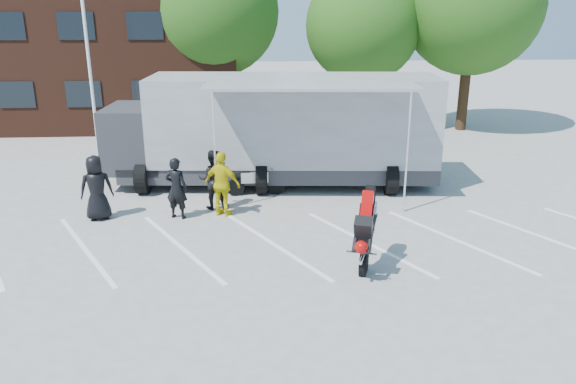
{
  "coord_description": "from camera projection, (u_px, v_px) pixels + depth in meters",
  "views": [
    {
      "loc": [
        -0.29,
        -12.33,
        5.91
      ],
      "look_at": [
        0.58,
        1.38,
        1.3
      ],
      "focal_mm": 35.0,
      "sensor_mm": 36.0,
      "label": 1
    }
  ],
  "objects": [
    {
      "name": "spectator_leather_a",
      "position": [
        96.0,
        188.0,
        15.97
      ],
      "size": [
        1.05,
        0.82,
        1.89
      ],
      "primitive_type": "imported",
      "rotation": [
        0.0,
        0.0,
        3.41
      ],
      "color": "black",
      "rests_on": "ground"
    },
    {
      "name": "tree_right",
      "position": [
        473.0,
        5.0,
        26.01
      ],
      "size": [
        6.46,
        6.46,
        9.12
      ],
      "color": "#382314",
      "rests_on": "ground"
    },
    {
      "name": "parked_motorcycle",
      "position": [
        256.0,
        195.0,
        18.32
      ],
      "size": [
        1.97,
        0.76,
        1.01
      ],
      "primitive_type": null,
      "rotation": [
        0.0,
        0.0,
        1.63
      ],
      "color": "silver",
      "rests_on": "ground"
    },
    {
      "name": "transporter_truck",
      "position": [
        279.0,
        183.0,
        19.48
      ],
      "size": [
        11.92,
        6.37,
        3.68
      ],
      "primitive_type": null,
      "rotation": [
        0.0,
        0.0,
        -0.07
      ],
      "color": "#9D9FA5",
      "rests_on": "ground"
    },
    {
      "name": "parking_bay_lines",
      "position": [
        266.0,
        245.0,
        14.5
      ],
      "size": [
        18.09,
        13.33,
        0.01
      ],
      "primitive_type": "cube",
      "rotation": [
        0.0,
        0.0,
        0.52
      ],
      "color": "white",
      "rests_on": "ground"
    },
    {
      "name": "office_building",
      "position": [
        63.0,
        53.0,
        28.88
      ],
      "size": [
        18.0,
        8.0,
        7.0
      ],
      "primitive_type": "cube",
      "color": "#432115",
      "rests_on": "ground"
    },
    {
      "name": "stunt_bike_rider",
      "position": [
        367.0,
        261.0,
        13.57
      ],
      "size": [
        1.38,
        1.99,
        2.14
      ],
      "primitive_type": null,
      "rotation": [
        0.0,
        0.0,
        -0.32
      ],
      "color": "black",
      "rests_on": "ground"
    },
    {
      "name": "tree_mid",
      "position": [
        363.0,
        26.0,
        26.48
      ],
      "size": [
        5.44,
        5.44,
        7.68
      ],
      "color": "#382314",
      "rests_on": "ground"
    },
    {
      "name": "spectator_leather_b",
      "position": [
        176.0,
        188.0,
        16.06
      ],
      "size": [
        0.77,
        0.63,
        1.81
      ],
      "primitive_type": "imported",
      "rotation": [
        0.0,
        0.0,
        2.79
      ],
      "color": "black",
      "rests_on": "ground"
    },
    {
      "name": "ground",
      "position": [
        268.0,
        262.0,
        13.56
      ],
      "size": [
        100.0,
        100.0,
        0.0
      ],
      "primitive_type": "plane",
      "color": "#9D9D98",
      "rests_on": "ground"
    },
    {
      "name": "flagpole",
      "position": [
        92.0,
        28.0,
        21.04
      ],
      "size": [
        1.61,
        0.12,
        8.0
      ],
      "color": "white",
      "rests_on": "ground"
    },
    {
      "name": "tree_left",
      "position": [
        215.0,
        12.0,
        26.81
      ],
      "size": [
        6.12,
        6.12,
        8.64
      ],
      "color": "#382314",
      "rests_on": "ground"
    },
    {
      "name": "spectator_leather_c",
      "position": [
        213.0,
        179.0,
        16.84
      ],
      "size": [
        0.91,
        0.72,
        1.82
      ],
      "primitive_type": "imported",
      "rotation": [
        0.0,
        0.0,
        3.17
      ],
      "color": "black",
      "rests_on": "ground"
    },
    {
      "name": "spectator_hivis",
      "position": [
        222.0,
        184.0,
        16.24
      ],
      "size": [
        1.21,
        0.89,
        1.91
      ],
      "primitive_type": "imported",
      "rotation": [
        0.0,
        0.0,
        2.71
      ],
      "color": "#D6C80B",
      "rests_on": "ground"
    }
  ]
}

